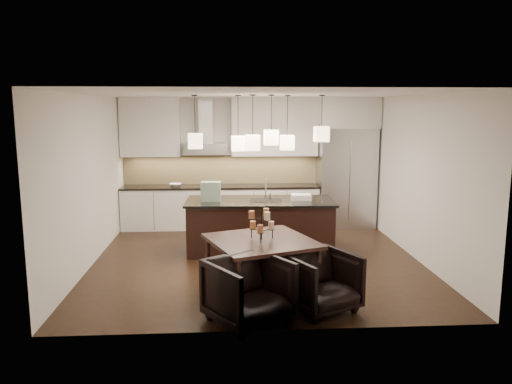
{
  "coord_description": "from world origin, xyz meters",
  "views": [
    {
      "loc": [
        -0.54,
        -8.22,
        2.58
      ],
      "look_at": [
        0.0,
        0.2,
        1.15
      ],
      "focal_mm": 35.0,
      "sensor_mm": 36.0,
      "label": 1
    }
  ],
  "objects": [
    {
      "name": "candle_f",
      "position": [
        0.03,
        -1.73,
        1.15
      ],
      "size": [
        0.1,
        0.1,
        0.11
      ],
      "primitive_type": "cylinder",
      "rotation": [
        0.0,
        0.0,
        0.35
      ],
      "color": "beige",
      "rests_on": "candelabra"
    },
    {
      "name": "refrigerator",
      "position": [
        2.1,
        2.38,
        1.07
      ],
      "size": [
        1.2,
        0.72,
        2.15
      ],
      "primitive_type": "cube",
      "color": "#B7B7BA",
      "rests_on": "floor"
    },
    {
      "name": "hood_canopy",
      "position": [
        -0.93,
        2.48,
        1.72
      ],
      "size": [
        0.9,
        0.52,
        0.24
      ],
      "primitive_type": "cube",
      "color": "#B7B7BA",
      "rests_on": "wall_back"
    },
    {
      "name": "wall_right",
      "position": [
        2.76,
        0.0,
        1.4
      ],
      "size": [
        0.02,
        5.5,
        2.8
      ],
      "primitive_type": "cube",
      "color": "silver",
      "rests_on": "ground"
    },
    {
      "name": "island_body",
      "position": [
        0.1,
        0.55,
        0.45
      ],
      "size": [
        2.6,
        1.13,
        0.9
      ],
      "primitive_type": "cube",
      "rotation": [
        0.0,
        0.0,
        -0.04
      ],
      "color": "black",
      "rests_on": "floor"
    },
    {
      "name": "candelabra",
      "position": [
        -0.04,
        -1.6,
        1.02
      ],
      "size": [
        0.49,
        0.49,
        0.46
      ],
      "primitive_type": null,
      "rotation": [
        0.0,
        0.0,
        0.35
      ],
      "color": "black",
      "rests_on": "dining_table"
    },
    {
      "name": "hood_chimney",
      "position": [
        -0.93,
        2.59,
        2.32
      ],
      "size": [
        0.3,
        0.28,
        0.96
      ],
      "primitive_type": "cube",
      "color": "#B7B7BA",
      "rests_on": "hood_canopy"
    },
    {
      "name": "upper_cab_right",
      "position": [
        0.55,
        2.57,
        2.17
      ],
      "size": [
        1.85,
        0.35,
        1.25
      ],
      "primitive_type": "cube",
      "color": "silver",
      "rests_on": "wall_back"
    },
    {
      "name": "armchair_right",
      "position": [
        0.68,
        -2.18,
        0.38
      ],
      "size": [
        1.1,
        1.11,
        0.76
      ],
      "primitive_type": "imported",
      "rotation": [
        0.0,
        0.0,
        0.47
      ],
      "color": "black",
      "rests_on": "floor"
    },
    {
      "name": "upper_cab_left",
      "position": [
        -2.1,
        2.57,
        2.17
      ],
      "size": [
        1.25,
        0.35,
        1.25
      ],
      "primitive_type": "cube",
      "color": "silver",
      "rests_on": "wall_back"
    },
    {
      "name": "ceiling",
      "position": [
        0.0,
        0.0,
        2.81
      ],
      "size": [
        5.5,
        5.5,
        0.02
      ],
      "primitive_type": "cube",
      "color": "white",
      "rests_on": "wall_back"
    },
    {
      "name": "fruit_bowl",
      "position": [
        -1.59,
        2.38,
        0.95
      ],
      "size": [
        0.28,
        0.28,
        0.06
      ],
      "primitive_type": "imported",
      "rotation": [
        0.0,
        0.0,
        -0.07
      ],
      "color": "silver",
      "rests_on": "countertop"
    },
    {
      "name": "countertop",
      "position": [
        -0.62,
        2.43,
        0.9
      ],
      "size": [
        4.21,
        0.66,
        0.04
      ],
      "primitive_type": "cube",
      "color": "black",
      "rests_on": "lower_cabinets"
    },
    {
      "name": "dining_table",
      "position": [
        -0.04,
        -1.6,
        0.4
      ],
      "size": [
        1.69,
        1.69,
        0.79
      ],
      "primitive_type": null,
      "rotation": [
        0.0,
        0.0,
        0.35
      ],
      "color": "black",
      "rests_on": "floor"
    },
    {
      "name": "candle_d",
      "position": [
        0.04,
        -1.48,
        1.15
      ],
      "size": [
        0.1,
        0.1,
        0.11
      ],
      "primitive_type": "cylinder",
      "rotation": [
        0.0,
        0.0,
        0.35
      ],
      "color": "#CF7D3B",
      "rests_on": "candelabra"
    },
    {
      "name": "candle_c",
      "position": [
        -0.07,
        -1.75,
        0.98
      ],
      "size": [
        0.1,
        0.1,
        0.11
      ],
      "primitive_type": "cylinder",
      "rotation": [
        0.0,
        0.0,
        0.35
      ],
      "color": "#995434",
      "rests_on": "candelabra"
    },
    {
      "name": "backsplash",
      "position": [
        -0.62,
        2.73,
        1.24
      ],
      "size": [
        4.21,
        0.02,
        0.63
      ],
      "primitive_type": "cube",
      "color": "tan",
      "rests_on": "countertop"
    },
    {
      "name": "candle_a",
      "position": [
        0.1,
        -1.55,
        0.98
      ],
      "size": [
        0.1,
        0.1,
        0.11
      ],
      "primitive_type": "cylinder",
      "rotation": [
        0.0,
        0.0,
        0.35
      ],
      "color": "beige",
      "rests_on": "candelabra"
    },
    {
      "name": "island_top",
      "position": [
        0.1,
        0.55,
        0.92
      ],
      "size": [
        2.69,
        1.21,
        0.04
      ],
      "primitive_type": "cube",
      "rotation": [
        0.0,
        0.0,
        -0.04
      ],
      "color": "black",
      "rests_on": "island_body"
    },
    {
      "name": "lower_cabinets",
      "position": [
        -0.62,
        2.43,
        0.44
      ],
      "size": [
        4.21,
        0.62,
        0.88
      ],
      "primitive_type": "cube",
      "color": "silver",
      "rests_on": "floor"
    },
    {
      "name": "pendant_a",
      "position": [
        -1.04,
        0.54,
        2.01
      ],
      "size": [
        0.24,
        0.24,
        0.26
      ],
      "primitive_type": "cube",
      "color": "#FEE0BA",
      "rests_on": "ceiling"
    },
    {
      "name": "wall_left",
      "position": [
        -2.76,
        0.0,
        1.4
      ],
      "size": [
        0.02,
        5.5,
        2.8
      ],
      "primitive_type": "cube",
      "color": "silver",
      "rests_on": "ground"
    },
    {
      "name": "pendant_d",
      "position": [
        0.6,
        0.72,
        1.96
      ],
      "size": [
        0.24,
        0.24,
        0.26
      ],
      "primitive_type": "cube",
      "color": "#FEE0BA",
      "rests_on": "ceiling"
    },
    {
      "name": "candle_b",
      "position": [
        -0.15,
        -1.51,
        0.98
      ],
      "size": [
        0.1,
        0.1,
        0.11
      ],
      "primitive_type": "cylinder",
      "rotation": [
        0.0,
        0.0,
        0.35
      ],
      "color": "#CF7D3B",
      "rests_on": "candelabra"
    },
    {
      "name": "armchair_left",
      "position": [
        -0.26,
        -2.53,
        0.4
      ],
      "size": [
        1.2,
        1.21,
        0.8
      ],
      "primitive_type": "imported",
      "rotation": [
        0.0,
        0.0,
        0.58
      ],
      "color": "black",
      "rests_on": "floor"
    },
    {
      "name": "fridge_panel",
      "position": [
        2.1,
        2.38,
        2.47
      ],
      "size": [
        1.26,
        0.72,
        0.65
      ],
      "primitive_type": "cube",
      "color": "silver",
      "rests_on": "refrigerator"
    },
    {
      "name": "wall_front",
      "position": [
        0.0,
        -2.76,
        1.4
      ],
      "size": [
        5.5,
        0.02,
        2.8
      ],
      "primitive_type": "cube",
      "color": "silver",
      "rests_on": "ground"
    },
    {
      "name": "pendant_f",
      "position": [
        -0.05,
        0.28,
        1.99
      ],
      "size": [
        0.24,
        0.24,
        0.26
      ],
      "primitive_type": "cube",
      "color": "#FEE0BA",
      "rests_on": "ceiling"
    },
    {
      "name": "faucet",
      "position": [
        0.2,
        0.65,
        1.14
      ],
      "size": [
        0.11,
        0.25,
        0.39
      ],
      "primitive_type": null,
      "rotation": [
        0.0,
        0.0,
        -0.04
      ],
      "color": "silver",
      "rests_on": "island_top"
    },
    {
      "name": "wall_back",
      "position": [
        0.0,
        2.76,
        1.4
      ],
      "size": [
        5.5,
        0.02,
        2.8
      ],
      "primitive_type": "cube",
      "color": "silver",
      "rests_on": "ground"
    },
    {
      "name": "candle_e",
      "position": [
        -0.18,
        -1.63,
        1.15
      ],
      "size": [
        0.1,
        0.1,
        0.11
      ],
      "primitive_type": "cylinder",
      "rotation": [
        0.0,
        0.0,
        0.35
      ],
      "color": "#995434",
      "rests_on": "candelabra"
    },
    {
      "name": "pendant_b",
      "position": [
        -0.29,
        0.65,
        1.95
      ],
      "size": [
        0.24,
        0.24,
        0.26
      ],
      "primitive_type": "cube",
      "color": "#FEE0BA",
      "rests_on": "ceiling"
    },
    {
      "name": "food_container",
      "position": [
        0.83,
        0.52,
        0.99
      ],
      "size": [
        0.36,
        0.26,
        0.1
      ],
      "primitive_type": "cube",
      "rotation": [
        0.0,
        0.0,
        -0.04
      ],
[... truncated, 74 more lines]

